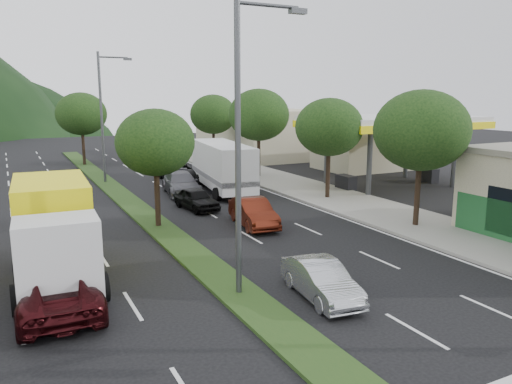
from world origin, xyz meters
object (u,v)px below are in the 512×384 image
suv_maroon (57,288)px  motorhome (222,166)px  tree_r_e (213,114)px  tree_med_far (81,114)px  tree_r_d (259,115)px  car_queue_d (181,172)px  tree_med_near (155,143)px  tree_r_c (329,127)px  box_truck (54,235)px  sedan_silver (321,280)px  car_queue_c (253,213)px  car_queue_a (196,199)px  car_queue_b (181,183)px  streetlight_mid (104,111)px  streetlight_near (244,133)px

suv_maroon → motorhome: size_ratio=0.58×
tree_r_e → tree_med_far: bearing=161.6°
tree_r_d → car_queue_d: size_ratio=1.36×
tree_med_near → car_queue_d: size_ratio=1.15×
tree_r_c → tree_r_e: size_ratio=0.97×
tree_r_e → tree_med_far: size_ratio=0.97×
tree_r_e → box_truck: (-17.45, -27.62, -3.16)m
sedan_silver → motorhome: bearing=83.2°
tree_med_near → car_queue_c: size_ratio=1.37×
car_queue_a → car_queue_b: (0.71, 5.00, 0.11)m
tree_r_c → car_queue_b: bearing=143.2°
tree_r_e → sedan_silver: bearing=-106.0°
streetlight_mid → tree_med_far: bearing=91.1°
tree_r_d → car_queue_c: 16.43m
suv_maroon → motorhome: motorhome is taller
tree_med_far → car_queue_a: tree_med_far is taller
tree_r_d → motorhome: 7.37m
tree_med_near → box_truck: size_ratio=0.80×
car_queue_a → box_truck: box_truck is taller
streetlight_near → sedan_silver: 5.60m
tree_r_e → sedan_silver: tree_r_e is taller
car_queue_c → tree_med_far: bearing=107.0°
tree_r_e → streetlight_mid: (-11.79, -7.00, 0.69)m
car_queue_b → car_queue_c: (0.64, -10.00, -0.04)m
car_queue_a → tree_r_c: bearing=-14.0°
tree_r_c → tree_r_d: tree_r_d is taller
streetlight_near → box_truck: (-5.66, 4.38, -3.85)m
tree_r_e → streetlight_near: 34.11m
streetlight_near → car_queue_d: streetlight_near is taller
sedan_silver → car_queue_a: size_ratio=1.02×
box_truck → motorhome: size_ratio=0.82×
tree_r_c → tree_med_near: (-12.00, -2.00, -0.32)m
tree_r_c → sedan_silver: (-9.63, -13.49, -4.10)m
tree_r_e → car_queue_d: bearing=-125.7°
car_queue_d → tree_med_far: bearing=111.5°
tree_r_c → suv_maroon: (-17.69, -10.52, -4.00)m
tree_med_far → car_queue_c: bearing=-80.7°
tree_med_far → car_queue_b: (3.92, -17.95, -4.24)m
car_queue_d → car_queue_b: bearing=-110.1°
tree_med_near → car_queue_a: size_ratio=1.57×
tree_r_d → sedan_silver: size_ratio=1.83×
sedan_silver → tree_r_c: bearing=61.0°
tree_r_d → car_queue_b: (-8.08, -3.95, -4.42)m
car_queue_a → car_queue_d: (2.36, 10.00, 0.07)m
car_queue_a → car_queue_d: size_ratio=0.73×
tree_med_far → streetlight_mid: (0.21, -11.00, 0.58)m
tree_med_far → suv_maroon: bearing=-99.4°
tree_r_d → box_truck: tree_r_d is taller
streetlight_mid → suv_maroon: 24.73m
tree_r_e → streetlight_mid: streetlight_mid is taller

